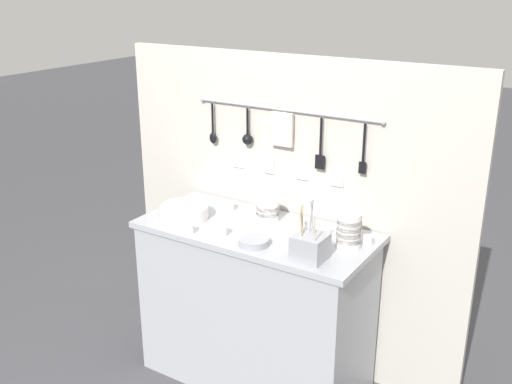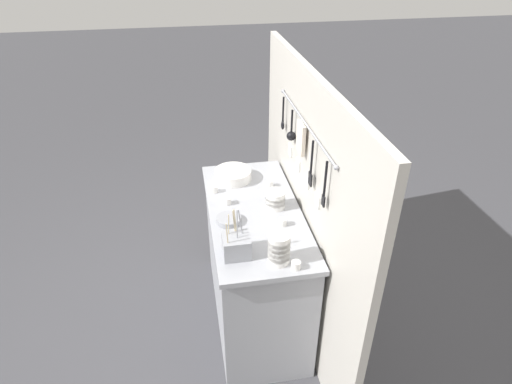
% 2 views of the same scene
% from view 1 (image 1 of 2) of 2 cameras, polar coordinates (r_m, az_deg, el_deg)
% --- Properties ---
extents(ground_plane, '(20.00, 20.00, 0.00)m').
position_cam_1_polar(ground_plane, '(3.36, -0.01, -17.05)').
color(ground_plane, '#424247').
extents(counter, '(1.17, 0.54, 0.86)m').
position_cam_1_polar(counter, '(3.12, -0.01, -10.72)').
color(counter, '#9EA0A8').
rests_on(counter, ground).
extents(back_wall, '(1.97, 0.09, 1.66)m').
position_cam_1_polar(back_wall, '(3.17, 2.91, -2.01)').
color(back_wall, '#BCB7AD').
rests_on(back_wall, ground).
extents(bowl_stack_short_front, '(0.11, 0.11, 0.17)m').
position_cam_1_polar(bowl_stack_short_front, '(2.72, 8.84, -3.60)').
color(bowl_stack_short_front, white).
rests_on(bowl_stack_short_front, counter).
extents(bowl_stack_nested_right, '(0.12, 0.12, 0.11)m').
position_cam_1_polar(bowl_stack_nested_right, '(3.00, 1.13, -1.70)').
color(bowl_stack_nested_right, white).
rests_on(bowl_stack_nested_right, counter).
extents(plate_stack, '(0.24, 0.24, 0.07)m').
position_cam_1_polar(plate_stack, '(3.05, -6.83, -1.87)').
color(plate_stack, white).
rests_on(plate_stack, counter).
extents(steel_mixing_bowl, '(0.14, 0.14, 0.03)m').
position_cam_1_polar(steel_mixing_bowl, '(2.74, -0.21, -4.75)').
color(steel_mixing_bowl, '#93969E').
rests_on(steel_mixing_bowl, counter).
extents(cutlery_caddy, '(0.14, 0.14, 0.27)m').
position_cam_1_polar(cutlery_caddy, '(2.60, 5.16, -5.21)').
color(cutlery_caddy, '#93969E').
rests_on(cutlery_caddy, counter).
extents(cup_back_right, '(0.05, 0.05, 0.04)m').
position_cam_1_polar(cup_back_right, '(2.85, -3.20, -3.71)').
color(cup_back_right, white).
rests_on(cup_back_right, counter).
extents(cup_beside_plates, '(0.05, 0.05, 0.04)m').
position_cam_1_polar(cup_beside_plates, '(3.15, -2.46, -1.31)').
color(cup_beside_plates, white).
rests_on(cup_beside_plates, counter).
extents(cup_front_left, '(0.05, 0.05, 0.04)m').
position_cam_1_polar(cup_front_left, '(2.94, 4.22, -2.96)').
color(cup_front_left, white).
rests_on(cup_front_left, counter).
extents(cup_mid_row, '(0.05, 0.05, 0.04)m').
position_cam_1_polar(cup_mid_row, '(2.88, -6.38, -3.50)').
color(cup_mid_row, white).
rests_on(cup_mid_row, counter).
extents(cup_front_right, '(0.05, 0.05, 0.04)m').
position_cam_1_polar(cup_front_right, '(2.79, 10.60, -4.55)').
color(cup_front_right, white).
rests_on(cup_front_right, counter).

